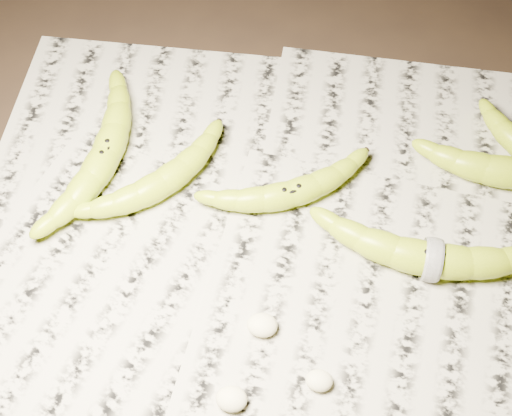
# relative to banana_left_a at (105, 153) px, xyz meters

# --- Properties ---
(ground) EXTENTS (3.00, 3.00, 0.00)m
(ground) POSITION_rel_banana_left_a_xyz_m (0.22, -0.11, -0.03)
(ground) COLOR black
(ground) RESTS_ON ground
(newspaper_patch) EXTENTS (0.90, 0.70, 0.01)m
(newspaper_patch) POSITION_rel_banana_left_a_xyz_m (0.25, -0.08, -0.02)
(newspaper_patch) COLOR #A9A591
(newspaper_patch) RESTS_ON ground
(banana_left_a) EXTENTS (0.09, 0.23, 0.04)m
(banana_left_a) POSITION_rel_banana_left_a_xyz_m (0.00, 0.00, 0.00)
(banana_left_a) COLOR #B6CF19
(banana_left_a) RESTS_ON newspaper_patch
(banana_left_b) EXTENTS (0.17, 0.17, 0.04)m
(banana_left_b) POSITION_rel_banana_left_a_xyz_m (0.08, -0.03, -0.00)
(banana_left_b) COLOR #B6CF19
(banana_left_b) RESTS_ON newspaper_patch
(banana_center) EXTENTS (0.19, 0.13, 0.03)m
(banana_center) POSITION_rel_banana_left_a_xyz_m (0.23, -0.02, -0.00)
(banana_center) COLOR #B6CF19
(banana_center) RESTS_ON newspaper_patch
(banana_taped) EXTENTS (0.25, 0.08, 0.04)m
(banana_taped) POSITION_rel_banana_left_a_xyz_m (0.39, -0.09, 0.00)
(banana_taped) COLOR #B6CF19
(banana_taped) RESTS_ON newspaper_patch
(measuring_tape) EXTENTS (0.01, 0.05, 0.05)m
(measuring_tape) POSITION_rel_banana_left_a_xyz_m (0.39, -0.09, 0.00)
(measuring_tape) COLOR white
(measuring_tape) RESTS_ON newspaper_patch
(flesh_chunk_a) EXTENTS (0.03, 0.03, 0.02)m
(flesh_chunk_a) POSITION_rel_banana_left_a_xyz_m (0.22, -0.19, -0.01)
(flesh_chunk_a) COLOR beige
(flesh_chunk_a) RESTS_ON newspaper_patch
(flesh_chunk_b) EXTENTS (0.03, 0.03, 0.02)m
(flesh_chunk_b) POSITION_rel_banana_left_a_xyz_m (0.20, -0.27, -0.01)
(flesh_chunk_b) COLOR beige
(flesh_chunk_b) RESTS_ON newspaper_patch
(flesh_chunk_c) EXTENTS (0.03, 0.02, 0.02)m
(flesh_chunk_c) POSITION_rel_banana_left_a_xyz_m (0.28, -0.24, -0.01)
(flesh_chunk_c) COLOR beige
(flesh_chunk_c) RESTS_ON newspaper_patch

